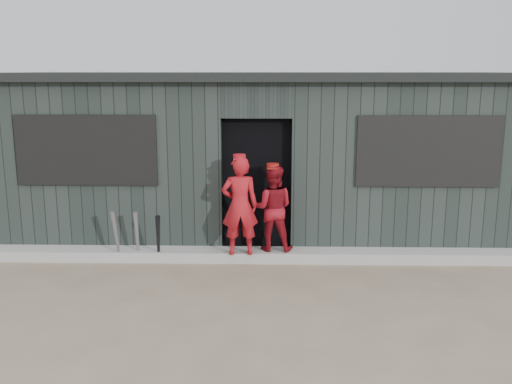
{
  "coord_description": "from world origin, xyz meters",
  "views": [
    {
      "loc": [
        0.18,
        -5.93,
        2.66
      ],
      "look_at": [
        0.0,
        1.8,
        1.0
      ],
      "focal_mm": 40.0,
      "sensor_mm": 36.0,
      "label": 1
    }
  ],
  "objects_px": {
    "player_red_right": "(272,208)",
    "bat_right": "(158,239)",
    "bat_mid": "(116,237)",
    "player_grey_back": "(288,212)",
    "dugout": "(258,154)",
    "bat_left": "(137,236)",
    "player_red_left": "(240,206)"
  },
  "relations": [
    {
      "from": "bat_left",
      "to": "bat_mid",
      "type": "relative_size",
      "value": 0.95
    },
    {
      "from": "player_grey_back",
      "to": "bat_left",
      "type": "bearing_deg",
      "value": 32.34
    },
    {
      "from": "bat_left",
      "to": "player_red_right",
      "type": "bearing_deg",
      "value": 3.99
    },
    {
      "from": "player_red_right",
      "to": "dugout",
      "type": "height_order",
      "value": "dugout"
    },
    {
      "from": "player_red_left",
      "to": "dugout",
      "type": "xyz_separation_m",
      "value": [
        0.22,
        1.85,
        0.45
      ]
    },
    {
      "from": "player_red_left",
      "to": "player_red_right",
      "type": "xyz_separation_m",
      "value": [
        0.45,
        0.21,
        -0.08
      ]
    },
    {
      "from": "player_red_right",
      "to": "player_grey_back",
      "type": "height_order",
      "value": "player_red_right"
    },
    {
      "from": "player_red_right",
      "to": "bat_right",
      "type": "bearing_deg",
      "value": 12.09
    },
    {
      "from": "bat_right",
      "to": "player_red_left",
      "type": "bearing_deg",
      "value": 0.52
    },
    {
      "from": "bat_right",
      "to": "player_red_left",
      "type": "xyz_separation_m",
      "value": [
        1.14,
        0.01,
        0.48
      ]
    },
    {
      "from": "player_red_left",
      "to": "player_red_right",
      "type": "distance_m",
      "value": 0.5
    },
    {
      "from": "bat_right",
      "to": "player_grey_back",
      "type": "distance_m",
      "value": 2.0
    },
    {
      "from": "bat_left",
      "to": "player_grey_back",
      "type": "height_order",
      "value": "player_grey_back"
    },
    {
      "from": "bat_mid",
      "to": "player_red_right",
      "type": "xyz_separation_m",
      "value": [
        2.17,
        0.22,
        0.37
      ]
    },
    {
      "from": "bat_left",
      "to": "dugout",
      "type": "relative_size",
      "value": 0.09
    },
    {
      "from": "bat_right",
      "to": "player_red_right",
      "type": "height_order",
      "value": "player_red_right"
    },
    {
      "from": "bat_left",
      "to": "player_grey_back",
      "type": "relative_size",
      "value": 0.67
    },
    {
      "from": "player_red_right",
      "to": "player_grey_back",
      "type": "distance_m",
      "value": 0.66
    },
    {
      "from": "player_red_right",
      "to": "player_grey_back",
      "type": "relative_size",
      "value": 1.1
    },
    {
      "from": "bat_right",
      "to": "bat_mid",
      "type": "bearing_deg",
      "value": -179.52
    },
    {
      "from": "dugout",
      "to": "player_red_right",
      "type": "bearing_deg",
      "value": -82.01
    },
    {
      "from": "bat_left",
      "to": "dugout",
      "type": "distance_m",
      "value": 2.61
    },
    {
      "from": "bat_mid",
      "to": "player_grey_back",
      "type": "relative_size",
      "value": 0.71
    },
    {
      "from": "player_grey_back",
      "to": "dugout",
      "type": "distance_m",
      "value": 1.38
    },
    {
      "from": "player_red_left",
      "to": "player_grey_back",
      "type": "height_order",
      "value": "player_red_left"
    },
    {
      "from": "bat_left",
      "to": "bat_mid",
      "type": "distance_m",
      "value": 0.28
    },
    {
      "from": "bat_mid",
      "to": "bat_right",
      "type": "distance_m",
      "value": 0.58
    },
    {
      "from": "bat_right",
      "to": "player_grey_back",
      "type": "xyz_separation_m",
      "value": [
        1.83,
        0.79,
        0.19
      ]
    },
    {
      "from": "bat_mid",
      "to": "dugout",
      "type": "relative_size",
      "value": 0.09
    },
    {
      "from": "player_grey_back",
      "to": "dugout",
      "type": "relative_size",
      "value": 0.13
    },
    {
      "from": "player_red_right",
      "to": "dugout",
      "type": "distance_m",
      "value": 1.74
    },
    {
      "from": "bat_mid",
      "to": "bat_right",
      "type": "relative_size",
      "value": 1.05
    }
  ]
}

